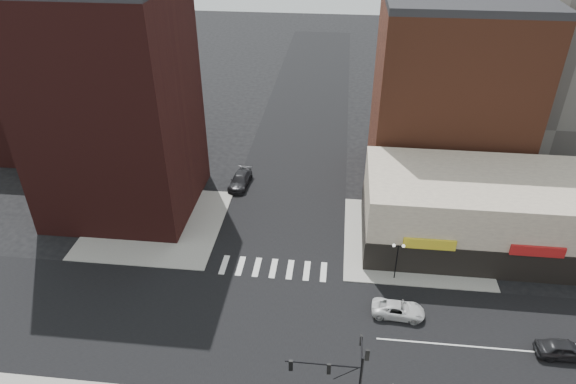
{
  "coord_description": "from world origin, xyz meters",
  "views": [
    {
      "loc": [
        5.79,
        -31.53,
        34.19
      ],
      "look_at": [
        1.7,
        5.45,
        11.0
      ],
      "focal_mm": 32.0,
      "sensor_mm": 36.0,
      "label": 1
    }
  ],
  "objects_px": {
    "traffic_signal": "(347,372)",
    "dark_sedan_east": "(564,349)",
    "street_lamp_ne": "(398,252)",
    "white_suv": "(398,310)",
    "dark_sedan_north": "(240,180)"
  },
  "relations": [
    {
      "from": "traffic_signal",
      "to": "white_suv",
      "type": "distance_m",
      "value": 12.63
    },
    {
      "from": "white_suv",
      "to": "dark_sedan_north",
      "type": "xyz_separation_m",
      "value": [
        -18.49,
        20.89,
        0.13
      ]
    },
    {
      "from": "dark_sedan_east",
      "to": "dark_sedan_north",
      "type": "relative_size",
      "value": 0.84
    },
    {
      "from": "street_lamp_ne",
      "to": "dark_sedan_east",
      "type": "bearing_deg",
      "value": -31.54
    },
    {
      "from": "traffic_signal",
      "to": "dark_sedan_east",
      "type": "xyz_separation_m",
      "value": [
        18.06,
        7.67,
        -4.18
      ]
    },
    {
      "from": "street_lamp_ne",
      "to": "white_suv",
      "type": "xyz_separation_m",
      "value": [
        -0.01,
        -4.95,
        -2.63
      ]
    },
    {
      "from": "dark_sedan_north",
      "to": "street_lamp_ne",
      "type": "bearing_deg",
      "value": -35.82
    },
    {
      "from": "traffic_signal",
      "to": "street_lamp_ne",
      "type": "relative_size",
      "value": 1.87
    },
    {
      "from": "traffic_signal",
      "to": "dark_sedan_east",
      "type": "relative_size",
      "value": 1.7
    },
    {
      "from": "street_lamp_ne",
      "to": "dark_sedan_north",
      "type": "xyz_separation_m",
      "value": [
        -18.5,
        15.94,
        -2.5
      ]
    },
    {
      "from": "traffic_signal",
      "to": "dark_sedan_north",
      "type": "bearing_deg",
      "value": 113.38
    },
    {
      "from": "street_lamp_ne",
      "to": "dark_sedan_north",
      "type": "distance_m",
      "value": 24.55
    },
    {
      "from": "traffic_signal",
      "to": "dark_sedan_east",
      "type": "height_order",
      "value": "traffic_signal"
    },
    {
      "from": "street_lamp_ne",
      "to": "dark_sedan_east",
      "type": "relative_size",
      "value": 0.91
    },
    {
      "from": "street_lamp_ne",
      "to": "dark_sedan_north",
      "type": "height_order",
      "value": "street_lamp_ne"
    }
  ]
}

